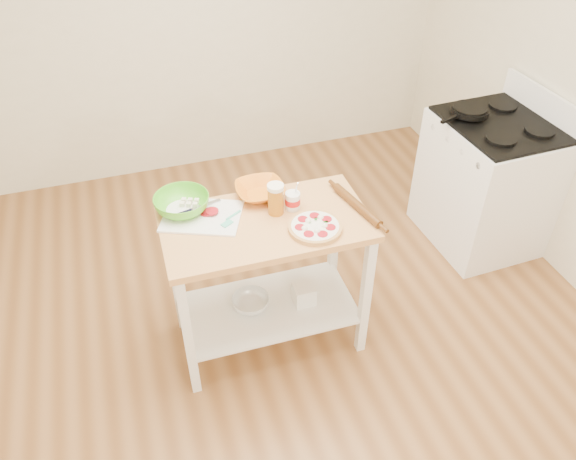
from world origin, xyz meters
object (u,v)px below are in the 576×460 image
Objects in this scene: gas_stove at (486,182)px; shelf_glass_bowl at (251,303)px; cutting_board at (202,215)px; green_bowl at (182,204)px; shelf_bin at (304,294)px; yogurt_tub at (293,201)px; spatula at (230,219)px; beer_pint at (276,199)px; prep_island at (267,258)px; knife at (191,210)px; pizza at (315,227)px; rolling_pin at (357,205)px; orange_bowl at (260,191)px; skillet at (469,111)px.

gas_stove is 1.90m from shelf_glass_bowl.
cutting_board is 0.12m from green_bowl.
shelf_glass_bowl is at bearing -32.98° from green_bowl.
gas_stove reaches higher than shelf_bin.
green_bowl is at bearing 164.20° from yogurt_tub.
yogurt_tub is at bearing -167.61° from gas_stove.
beer_pint is at bearing -31.07° from spatula.
prep_island is 0.54m from green_bowl.
knife is 1.52× the size of yogurt_tub.
knife reaches higher than shelf_glass_bowl.
pizza is at bearing -44.32° from knife.
knife is (-0.18, 0.13, 0.00)m from spatula.
rolling_pin reaches higher than spatula.
beer_pint is (-0.15, 0.20, 0.07)m from pizza.
orange_bowl reaches higher than rolling_pin.
orange_bowl is at bearing 129.55° from yogurt_tub.
knife is at bearing 148.12° from shelf_glass_bowl.
knife is 2.16× the size of shelf_bin.
shelf_bin is (0.60, -0.24, -0.62)m from green_bowl.
beer_pint reaches higher than shelf_glass_bowl.
yogurt_tub reaches higher than skillet.
shelf_glass_bowl is at bearing -46.06° from knife.
green_bowl is 2.39× the size of shelf_bin.
pizza is at bearing -30.81° from green_bowl.
beer_pint is 0.79× the size of shelf_glass_bowl.
beer_pint is at bearing 166.44° from rolling_pin.
skillet is 1.95m from cutting_board.
gas_stove is at bearing 17.85° from shelf_bin.
yogurt_tub is 0.44× the size of rolling_pin.
cutting_board is 2.79× the size of yogurt_tub.
spatula is (-0.39, 0.20, -0.00)m from pizza.
beer_pint is 0.44× the size of rolling_pin.
green_bowl is 0.58m from yogurt_tub.
yogurt_tub is at bearing 161.14° from rolling_pin.
shelf_glass_bowl is (0.29, -0.19, -0.65)m from green_bowl.
rolling_pin is at bearing -16.93° from green_bowl.
skillet is 3.19× the size of shelf_bin.
prep_island is 0.33m from spatula.
shelf_glass_bowl is at bearing -48.23° from spatula.
green_bowl is at bearing 173.26° from skillet.
yogurt_tub is at bearing 20.70° from prep_island.
rolling_pin reaches higher than knife.
cutting_board is at bearing 115.31° from spatula.
skillet is at bearing 11.50° from green_bowl.
skillet is at bearing 29.37° from pizza.
rolling_pin is at bearing -166.64° from skillet.
beer_pint is (-1.51, -0.57, 0.01)m from skillet.
yogurt_tub is 0.71m from shelf_glass_bowl.
cutting_board is at bearing 176.06° from skillet.
prep_island is 0.39m from shelf_bin.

